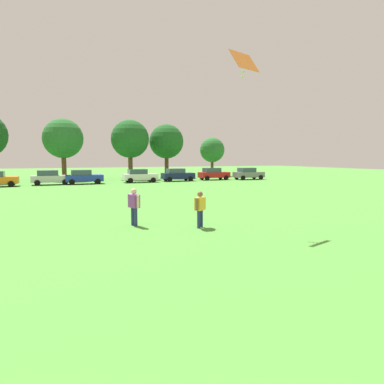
# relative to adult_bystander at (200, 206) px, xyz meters

# --- Properties ---
(ground_plane) EXTENTS (160.00, 160.00, 0.00)m
(ground_plane) POSITION_rel_adult_bystander_xyz_m (-6.69, 14.45, -0.99)
(ground_plane) COLOR #4C9338
(adult_bystander) EXTENTS (0.64, 0.58, 1.66)m
(adult_bystander) POSITION_rel_adult_bystander_xyz_m (0.00, 0.00, 0.00)
(adult_bystander) COLOR navy
(adult_bystander) RESTS_ON ground
(bystander_near_trees) EXTENTS (0.49, 0.80, 1.76)m
(bystander_near_trees) POSITION_rel_adult_bystander_xyz_m (-2.68, 1.56, 0.06)
(bystander_near_trees) COLOR navy
(bystander_near_trees) RESTS_ON ground
(kite) EXTENTS (1.52, 1.06, 1.18)m
(kite) POSITION_rel_adult_bystander_xyz_m (1.82, -0.62, 6.36)
(kite) COLOR orange
(parked_car_silver_2) EXTENTS (4.30, 2.02, 1.68)m
(parked_car_silver_2) POSITION_rel_adult_bystander_xyz_m (-6.40, 28.99, -0.13)
(parked_car_silver_2) COLOR silver
(parked_car_silver_2) RESTS_ON ground
(parked_car_blue_3) EXTENTS (4.30, 2.02, 1.68)m
(parked_car_blue_3) POSITION_rel_adult_bystander_xyz_m (-2.73, 28.76, -0.13)
(parked_car_blue_3) COLOR #1E38AD
(parked_car_blue_3) RESTS_ON ground
(parked_car_white_4) EXTENTS (4.30, 2.02, 1.68)m
(parked_car_white_4) POSITION_rel_adult_bystander_xyz_m (4.09, 28.85, -0.13)
(parked_car_white_4) COLOR white
(parked_car_white_4) RESTS_ON ground
(parked_car_navy_5) EXTENTS (4.30, 2.02, 1.68)m
(parked_car_navy_5) POSITION_rel_adult_bystander_xyz_m (9.33, 29.25, -0.13)
(parked_car_navy_5) COLOR #141E4C
(parked_car_navy_5) RESTS_ON ground
(parked_car_red_6) EXTENTS (4.30, 2.02, 1.68)m
(parked_car_red_6) POSITION_rel_adult_bystander_xyz_m (14.93, 29.80, -0.13)
(parked_car_red_6) COLOR red
(parked_car_red_6) RESTS_ON ground
(parked_car_gray_7) EXTENTS (4.30, 2.02, 1.68)m
(parked_car_gray_7) POSITION_rel_adult_bystander_xyz_m (19.87, 28.57, -0.13)
(parked_car_gray_7) COLOR slate
(parked_car_gray_7) RESTS_ON ground
(tree_center_left) EXTENTS (5.45, 5.45, 8.49)m
(tree_center_left) POSITION_rel_adult_bystander_xyz_m (-4.62, 37.10, 4.75)
(tree_center_left) COLOR brown
(tree_center_left) RESTS_ON ground
(tree_center_right) EXTENTS (5.51, 5.51, 8.58)m
(tree_center_right) POSITION_rel_adult_bystander_xyz_m (4.48, 36.09, 4.81)
(tree_center_right) COLOR brown
(tree_center_right) RESTS_ON ground
(tree_right) EXTENTS (5.32, 5.32, 8.29)m
(tree_right) POSITION_rel_adult_bystander_xyz_m (10.53, 37.64, 4.61)
(tree_right) COLOR brown
(tree_right) RESTS_ON ground
(tree_far_right) EXTENTS (4.16, 4.16, 6.48)m
(tree_far_right) POSITION_rel_adult_bystander_xyz_m (19.04, 38.92, 3.39)
(tree_far_right) COLOR brown
(tree_far_right) RESTS_ON ground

